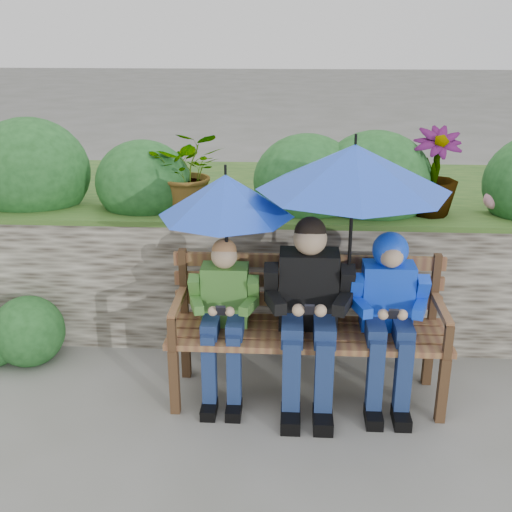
# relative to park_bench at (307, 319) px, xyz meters

# --- Properties ---
(ground) EXTENTS (60.00, 60.00, 0.00)m
(ground) POSITION_rel_park_bench_xyz_m (-0.34, -0.03, -0.54)
(ground) COLOR #5D5D54
(ground) RESTS_ON ground
(garden_backdrop) EXTENTS (8.03, 2.87, 1.89)m
(garden_backdrop) POSITION_rel_park_bench_xyz_m (-0.47, 1.55, 0.12)
(garden_backdrop) COLOR #39332A
(garden_backdrop) RESTS_ON ground
(park_bench) EXTENTS (1.81, 0.53, 0.95)m
(park_bench) POSITION_rel_park_bench_xyz_m (0.00, 0.00, 0.00)
(park_bench) COLOR #442D1A
(park_bench) RESTS_ON ground
(boy_left) EXTENTS (0.45, 0.52, 1.08)m
(boy_left) POSITION_rel_park_bench_xyz_m (-0.54, -0.08, 0.08)
(boy_left) COLOR #356B26
(boy_left) RESTS_ON ground
(boy_middle) EXTENTS (0.57, 0.66, 1.24)m
(boy_middle) POSITION_rel_park_bench_xyz_m (0.00, -0.10, 0.14)
(boy_middle) COLOR black
(boy_middle) RESTS_ON ground
(boy_right) EXTENTS (0.49, 0.60, 1.14)m
(boy_right) POSITION_rel_park_bench_xyz_m (0.51, -0.07, 0.14)
(boy_right) COLOR #083BE4
(boy_right) RESTS_ON ground
(umbrella_left) EXTENTS (0.85, 0.85, 0.86)m
(umbrella_left) POSITION_rel_park_bench_xyz_m (-0.52, -0.02, 0.83)
(umbrella_left) COLOR blue
(umbrella_left) RESTS_ON ground
(umbrella_right) EXTENTS (1.18, 1.18, 1.04)m
(umbrella_right) POSITION_rel_park_bench_xyz_m (0.25, -0.06, 1.03)
(umbrella_right) COLOR blue
(umbrella_right) RESTS_ON ground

